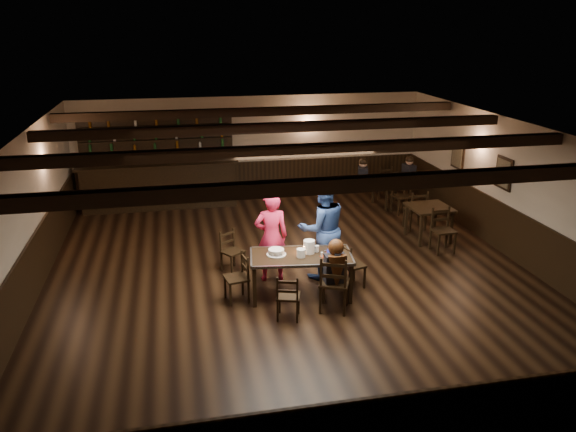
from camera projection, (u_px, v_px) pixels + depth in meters
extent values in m
plane|color=black|center=(291.00, 275.00, 10.47)|extent=(10.00, 10.00, 0.00)
cube|color=beige|center=(252.00, 148.00, 14.65)|extent=(9.00, 0.02, 2.70)
cube|color=beige|center=(400.00, 365.00, 5.40)|extent=(9.00, 0.02, 2.70)
cube|color=beige|center=(23.00, 224.00, 9.16)|extent=(0.02, 10.00, 2.70)
cube|color=beige|center=(518.00, 192.00, 10.89)|extent=(0.02, 10.00, 2.70)
cube|color=silver|center=(292.00, 132.00, 9.58)|extent=(9.00, 10.00, 0.02)
cube|color=black|center=(253.00, 180.00, 14.90)|extent=(9.00, 0.04, 1.00)
cube|color=black|center=(32.00, 271.00, 9.44)|extent=(0.04, 10.00, 1.00)
cube|color=black|center=(511.00, 233.00, 11.16)|extent=(0.04, 10.00, 1.00)
cube|color=black|center=(177.00, 132.00, 14.09)|extent=(0.90, 0.03, 1.00)
cube|color=black|center=(177.00, 132.00, 14.07)|extent=(0.80, 0.02, 0.90)
cube|color=black|center=(504.00, 173.00, 11.26)|extent=(0.03, 0.55, 0.65)
cube|color=#72664C|center=(503.00, 173.00, 11.26)|extent=(0.02, 0.45, 0.55)
cube|color=black|center=(458.00, 155.00, 13.03)|extent=(0.03, 0.55, 0.65)
cube|color=#72664C|center=(457.00, 155.00, 13.03)|extent=(0.02, 0.45, 0.55)
cube|color=black|center=(343.00, 185.00, 6.84)|extent=(8.90, 0.18, 0.18)
cube|color=black|center=(305.00, 150.00, 8.69)|extent=(8.90, 0.18, 0.18)
cube|color=black|center=(281.00, 127.00, 10.54)|extent=(8.90, 0.18, 0.18)
cube|color=black|center=(263.00, 112.00, 12.39)|extent=(8.90, 0.18, 0.18)
cube|color=black|center=(255.00, 287.00, 9.20)|extent=(0.07, 0.07, 0.71)
cube|color=black|center=(254.00, 269.00, 9.90)|extent=(0.07, 0.07, 0.71)
cube|color=black|center=(351.00, 284.00, 9.31)|extent=(0.07, 0.07, 0.71)
cube|color=black|center=(343.00, 266.00, 10.01)|extent=(0.07, 0.07, 0.71)
cube|color=black|center=(301.00, 256.00, 9.48)|extent=(1.82, 1.08, 0.04)
cube|color=#A5A8AD|center=(299.00, 247.00, 9.87)|extent=(1.71, 0.25, 0.05)
cube|color=#A5A8AD|center=(304.00, 266.00, 9.09)|extent=(1.71, 0.25, 0.05)
cube|color=#A5A8AD|center=(350.00, 255.00, 9.54)|extent=(0.14, 0.86, 0.05)
cube|color=#A5A8AD|center=(251.00, 258.00, 9.42)|extent=(0.14, 0.86, 0.05)
cube|color=black|center=(299.00, 303.00, 9.03)|extent=(0.04, 0.04, 0.37)
cube|color=black|center=(297.00, 312.00, 8.76)|extent=(0.04, 0.04, 0.37)
cube|color=black|center=(280.00, 303.00, 9.06)|extent=(0.04, 0.04, 0.37)
cube|color=black|center=(278.00, 311.00, 8.79)|extent=(0.04, 0.04, 0.37)
cube|color=black|center=(288.00, 296.00, 8.84)|extent=(0.45, 0.43, 0.03)
cube|color=black|center=(287.00, 289.00, 8.64)|extent=(0.35, 0.14, 0.39)
cube|color=black|center=(287.00, 291.00, 8.66)|extent=(0.30, 0.11, 0.04)
cube|color=black|center=(287.00, 282.00, 8.61)|extent=(0.30, 0.11, 0.04)
cube|color=black|center=(347.00, 293.00, 9.28)|extent=(0.05, 0.05, 0.47)
cube|color=black|center=(345.00, 303.00, 8.94)|extent=(0.05, 0.05, 0.47)
cube|color=black|center=(324.00, 291.00, 9.36)|extent=(0.05, 0.05, 0.47)
cube|color=black|center=(320.00, 301.00, 9.02)|extent=(0.05, 0.05, 0.47)
cube|color=black|center=(334.00, 283.00, 9.06)|extent=(0.59, 0.58, 0.04)
cube|color=black|center=(333.00, 274.00, 8.81)|extent=(0.43, 0.22, 0.49)
cube|color=black|center=(333.00, 277.00, 8.83)|extent=(0.37, 0.18, 0.05)
cube|color=black|center=(333.00, 265.00, 8.77)|extent=(0.37, 0.18, 0.05)
cube|color=black|center=(225.00, 287.00, 9.56)|extent=(0.04, 0.04, 0.40)
cube|color=black|center=(243.00, 284.00, 9.67)|extent=(0.04, 0.04, 0.40)
cube|color=black|center=(231.00, 295.00, 9.27)|extent=(0.04, 0.04, 0.40)
cube|color=black|center=(249.00, 292.00, 9.38)|extent=(0.04, 0.04, 0.40)
cube|color=black|center=(236.00, 278.00, 9.40)|extent=(0.43, 0.45, 0.04)
cube|color=black|center=(245.00, 265.00, 9.38)|extent=(0.10, 0.39, 0.41)
cube|color=black|center=(245.00, 268.00, 9.40)|extent=(0.08, 0.33, 0.05)
cube|color=black|center=(245.00, 258.00, 9.34)|extent=(0.08, 0.33, 0.05)
cube|color=black|center=(365.00, 278.00, 9.90)|extent=(0.04, 0.04, 0.40)
cube|color=black|center=(350.00, 281.00, 9.76)|extent=(0.04, 0.04, 0.40)
cube|color=black|center=(354.00, 271.00, 10.18)|extent=(0.04, 0.04, 0.40)
cube|color=black|center=(339.00, 274.00, 10.04)|extent=(0.04, 0.04, 0.40)
cube|color=black|center=(352.00, 265.00, 9.90)|extent=(0.46, 0.48, 0.04)
cube|color=black|center=(345.00, 256.00, 9.76)|extent=(0.14, 0.38, 0.42)
cube|color=black|center=(345.00, 258.00, 9.78)|extent=(0.11, 0.33, 0.05)
cube|color=black|center=(345.00, 249.00, 9.72)|extent=(0.11, 0.33, 0.05)
cube|color=black|center=(232.00, 266.00, 10.40)|extent=(0.04, 0.04, 0.38)
cube|color=black|center=(222.00, 262.00, 10.59)|extent=(0.04, 0.04, 0.38)
cube|color=black|center=(244.00, 261.00, 10.61)|extent=(0.04, 0.04, 0.38)
cube|color=black|center=(234.00, 257.00, 10.81)|extent=(0.04, 0.04, 0.38)
cube|color=black|center=(233.00, 252.00, 10.54)|extent=(0.50, 0.50, 0.03)
cube|color=black|center=(227.00, 240.00, 10.57)|extent=(0.32, 0.23, 0.39)
cube|color=black|center=(227.00, 242.00, 10.58)|extent=(0.27, 0.19, 0.04)
cube|color=black|center=(227.00, 234.00, 10.53)|extent=(0.27, 0.19, 0.04)
imported|color=red|center=(271.00, 237.00, 10.04)|extent=(0.62, 0.42, 1.66)
imported|color=navy|center=(322.00, 229.00, 10.13)|extent=(0.99, 0.81, 1.89)
cube|color=black|center=(332.00, 278.00, 9.16)|extent=(0.31, 0.31, 0.13)
cube|color=black|center=(335.00, 268.00, 8.98)|extent=(0.33, 0.20, 0.47)
cylinder|color=black|center=(335.00, 256.00, 8.91)|extent=(0.10, 0.33, 0.33)
sphere|color=#D8A384|center=(335.00, 247.00, 8.86)|extent=(0.21, 0.21, 0.21)
sphere|color=#39190D|center=(336.00, 247.00, 8.83)|extent=(0.26, 0.26, 0.26)
cone|color=#39190D|center=(337.00, 273.00, 8.87)|extent=(0.20, 0.20, 0.59)
cylinder|color=white|center=(276.00, 254.00, 9.48)|extent=(0.33, 0.33, 0.01)
cylinder|color=white|center=(276.00, 251.00, 9.46)|extent=(0.27, 0.27, 0.09)
cylinder|color=silver|center=(276.00, 253.00, 9.47)|extent=(0.28, 0.28, 0.04)
cylinder|color=white|center=(301.00, 253.00, 9.37)|extent=(0.15, 0.15, 0.14)
cylinder|color=white|center=(309.00, 247.00, 9.52)|extent=(0.19, 0.19, 0.23)
cylinder|color=#A5A8AD|center=(300.00, 251.00, 9.60)|extent=(0.05, 0.05, 0.03)
sphere|color=orange|center=(300.00, 249.00, 9.59)|extent=(0.03, 0.03, 0.03)
cylinder|color=silver|center=(322.00, 254.00, 9.38)|extent=(0.03, 0.03, 0.08)
cylinder|color=#A5A8AD|center=(326.00, 253.00, 9.41)|extent=(0.04, 0.04, 0.10)
cylinder|color=silver|center=(317.00, 249.00, 9.59)|extent=(0.07, 0.07, 0.11)
cube|color=#992D10|center=(330.00, 256.00, 9.41)|extent=(0.36, 0.30, 0.00)
cube|color=#101454|center=(334.00, 251.00, 9.61)|extent=(0.32, 0.28, 0.00)
cube|color=black|center=(160.00, 186.00, 14.13)|extent=(3.76, 0.60, 1.10)
cube|color=black|center=(158.00, 164.00, 13.94)|extent=(3.96, 0.70, 0.05)
cube|color=black|center=(159.00, 163.00, 14.20)|extent=(3.76, 0.10, 2.20)
cube|color=black|center=(158.00, 154.00, 14.02)|extent=(3.66, 0.22, 0.03)
cube|color=black|center=(157.00, 140.00, 13.91)|extent=(3.66, 0.22, 0.03)
cube|color=black|center=(156.00, 126.00, 13.79)|extent=(3.66, 0.22, 0.03)
cube|color=black|center=(430.00, 207.00, 11.96)|extent=(0.89, 0.89, 0.04)
cube|color=black|center=(421.00, 231.00, 11.68)|extent=(0.05, 0.05, 0.71)
cube|color=black|center=(406.00, 220.00, 12.32)|extent=(0.05, 0.05, 0.71)
cube|color=black|center=(451.00, 228.00, 11.84)|extent=(0.05, 0.05, 0.71)
cube|color=black|center=(435.00, 217.00, 12.48)|extent=(0.05, 0.05, 0.71)
cube|color=black|center=(392.00, 178.00, 14.23)|extent=(0.94, 0.94, 0.04)
cube|color=black|center=(386.00, 197.00, 13.94)|extent=(0.05, 0.05, 0.71)
cube|color=black|center=(373.00, 190.00, 14.54)|extent=(0.05, 0.05, 0.71)
cube|color=black|center=(410.00, 194.00, 14.17)|extent=(0.05, 0.05, 0.71)
cube|color=black|center=(396.00, 187.00, 14.77)|extent=(0.05, 0.05, 0.71)
cube|color=black|center=(363.00, 178.00, 14.18)|extent=(0.33, 0.43, 0.55)
sphere|color=#D8A384|center=(363.00, 163.00, 14.05)|extent=(0.21, 0.21, 0.21)
sphere|color=black|center=(363.00, 162.00, 14.04)|extent=(0.22, 0.22, 0.22)
cube|color=black|center=(409.00, 174.00, 14.56)|extent=(0.27, 0.39, 0.52)
sphere|color=#D8A384|center=(410.00, 161.00, 14.44)|extent=(0.20, 0.20, 0.20)
sphere|color=black|center=(410.00, 160.00, 14.43)|extent=(0.21, 0.21, 0.21)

